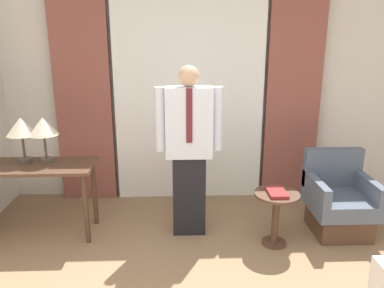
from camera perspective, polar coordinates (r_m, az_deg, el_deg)
wall_back at (r=4.56m, az=-0.47°, el=8.64°), size 10.00×0.06×2.70m
curtain_sheer_center at (r=4.43m, az=-0.42°, el=7.66°), size 1.75×0.06×2.58m
curtain_drape_left at (r=4.57m, az=-16.29°, el=7.26°), size 0.65×0.06×2.58m
curtain_drape_right at (r=4.64m, az=15.19°, el=7.48°), size 0.65×0.06×2.58m
desk at (r=3.99m, az=-22.91°, el=-4.58°), size 1.17×0.51×0.74m
table_lamp_left at (r=3.98m, az=-24.59°, el=2.22°), size 0.29×0.29×0.45m
table_lamp_right at (r=3.91m, az=-21.73°, el=2.30°), size 0.29×0.29×0.45m
person at (r=3.61m, az=-0.47°, el=-0.37°), size 0.64×0.21×1.69m
armchair at (r=4.14m, az=21.42°, el=-8.36°), size 0.61×0.63×0.82m
side_table at (r=3.68m, az=12.67°, el=-9.75°), size 0.42×0.42×0.53m
book at (r=3.59m, az=12.79°, el=-7.21°), size 0.17×0.26×0.03m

